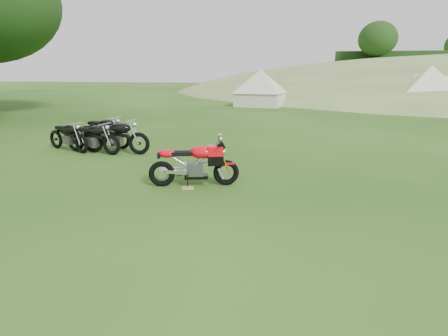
% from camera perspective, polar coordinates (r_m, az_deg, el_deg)
% --- Properties ---
extents(ground, '(120.00, 120.00, 0.00)m').
position_cam_1_polar(ground, '(6.76, -2.06, -5.61)').
color(ground, '#1B470F').
rests_on(ground, ground).
extents(sport_motorcycle, '(1.83, 0.87, 1.07)m').
position_cam_1_polar(sport_motorcycle, '(7.72, -4.61, 1.11)').
color(sport_motorcycle, red).
rests_on(sport_motorcycle, ground).
extents(plywood_board, '(0.28, 0.25, 0.02)m').
position_cam_1_polar(plywood_board, '(7.70, -5.54, -3.02)').
color(plywood_board, tan).
rests_on(plywood_board, ground).
extents(vintage_moto_a, '(1.76, 1.08, 0.92)m').
position_cam_1_polar(vintage_moto_a, '(12.01, -22.70, 4.59)').
color(vintage_moto_a, black).
rests_on(vintage_moto_a, ground).
extents(vintage_moto_b, '(1.99, 0.92, 1.02)m').
position_cam_1_polar(vintage_moto_b, '(12.19, -17.90, 5.40)').
color(vintage_moto_b, black).
rests_on(vintage_moto_b, ground).
extents(vintage_moto_c, '(1.98, 0.46, 1.04)m').
position_cam_1_polar(vintage_moto_c, '(11.14, -16.25, 4.75)').
color(vintage_moto_c, black).
rests_on(vintage_moto_c, ground).
extents(vintage_moto_d, '(1.85, 0.76, 0.95)m').
position_cam_1_polar(vintage_moto_d, '(11.40, -19.39, 4.47)').
color(vintage_moto_d, black).
rests_on(vintage_moto_d, ground).
extents(tent_left, '(3.27, 3.27, 2.45)m').
position_cam_1_polar(tent_left, '(25.12, 5.59, 12.20)').
color(tent_left, beige).
rests_on(tent_left, ground).
extents(tent_right, '(3.34, 3.34, 2.60)m').
position_cam_1_polar(tent_right, '(26.19, 28.81, 10.75)').
color(tent_right, silver).
rests_on(tent_right, ground).
extents(caravan, '(4.38, 2.26, 1.98)m').
position_cam_1_polar(caravan, '(27.82, 30.63, 10.01)').
color(caravan, white).
rests_on(caravan, ground).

